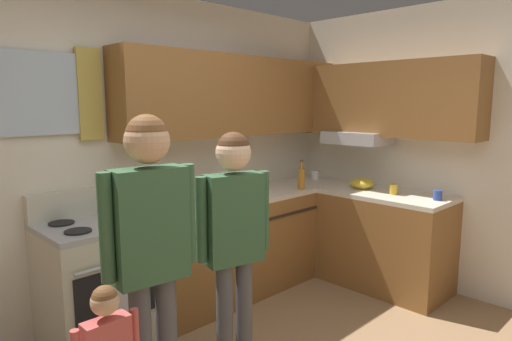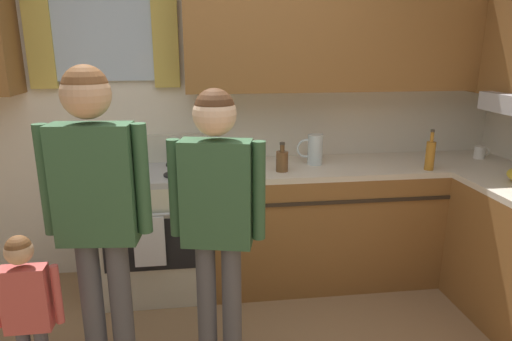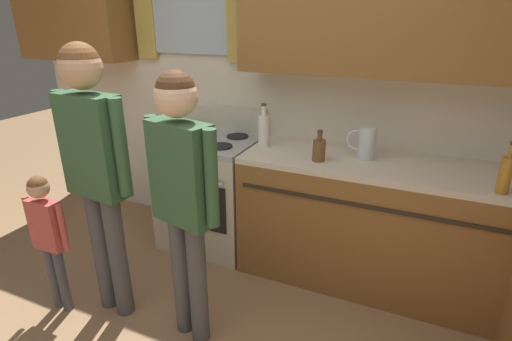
{
  "view_description": "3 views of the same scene",
  "coord_description": "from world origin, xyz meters",
  "px_view_note": "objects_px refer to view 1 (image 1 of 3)",
  "views": [
    {
      "loc": [
        -1.68,
        -1.36,
        1.72
      ],
      "look_at": [
        0.35,
        0.72,
        1.28
      ],
      "focal_mm": 31.11,
      "sensor_mm": 36.0,
      "label": 1
    },
    {
      "loc": [
        -0.06,
        -1.55,
        1.75
      ],
      "look_at": [
        0.27,
        0.94,
        1.05
      ],
      "focal_mm": 31.64,
      "sensor_mm": 36.0,
      "label": 2
    },
    {
      "loc": [
        1.13,
        -0.98,
        1.78
      ],
      "look_at": [
        0.35,
        0.77,
        1.03
      ],
      "focal_mm": 27.69,
      "sensor_mm": 36.0,
      "label": 3
    }
  ],
  "objects_px": {
    "bottle_oil_amber": "(301,178)",
    "adult_holding_child": "(150,237)",
    "stove_oven": "(99,282)",
    "mug_cobalt_blue": "(438,195)",
    "bottle_milk_white": "(153,196)",
    "adult_in_plaid": "(234,228)",
    "bottle_squat_brown": "(210,196)",
    "water_pitcher": "(223,185)",
    "mixing_bowl": "(362,184)",
    "mug_ceramic_white": "(316,175)",
    "mug_mustard_yellow": "(394,189)"
  },
  "relations": [
    {
      "from": "mixing_bowl",
      "to": "mug_cobalt_blue",
      "type": "bearing_deg",
      "value": -89.39
    },
    {
      "from": "stove_oven",
      "to": "adult_holding_child",
      "type": "height_order",
      "value": "adult_holding_child"
    },
    {
      "from": "stove_oven",
      "to": "adult_holding_child",
      "type": "distance_m",
      "value": 1.15
    },
    {
      "from": "bottle_squat_brown",
      "to": "adult_holding_child",
      "type": "height_order",
      "value": "adult_holding_child"
    },
    {
      "from": "bottle_squat_brown",
      "to": "water_pitcher",
      "type": "bearing_deg",
      "value": 30.98
    },
    {
      "from": "bottle_milk_white",
      "to": "adult_holding_child",
      "type": "height_order",
      "value": "adult_holding_child"
    },
    {
      "from": "bottle_oil_amber",
      "to": "mixing_bowl",
      "type": "relative_size",
      "value": 1.2
    },
    {
      "from": "stove_oven",
      "to": "bottle_squat_brown",
      "type": "distance_m",
      "value": 1.05
    },
    {
      "from": "bottle_oil_amber",
      "to": "mug_ceramic_white",
      "type": "xyz_separation_m",
      "value": [
        0.55,
        0.26,
        -0.06
      ]
    },
    {
      "from": "bottle_milk_white",
      "to": "adult_in_plaid",
      "type": "relative_size",
      "value": 0.2
    },
    {
      "from": "mug_cobalt_blue",
      "to": "adult_holding_child",
      "type": "bearing_deg",
      "value": 171.82
    },
    {
      "from": "water_pitcher",
      "to": "mug_cobalt_blue",
      "type": "bearing_deg",
      "value": -48.25
    },
    {
      "from": "mug_ceramic_white",
      "to": "adult_in_plaid",
      "type": "distance_m",
      "value": 2.3
    },
    {
      "from": "bottle_milk_white",
      "to": "mug_ceramic_white",
      "type": "height_order",
      "value": "bottle_milk_white"
    },
    {
      "from": "stove_oven",
      "to": "adult_holding_child",
      "type": "bearing_deg",
      "value": -99.11
    },
    {
      "from": "bottle_milk_white",
      "to": "mixing_bowl",
      "type": "xyz_separation_m",
      "value": [
        1.94,
        -0.61,
        -0.07
      ]
    },
    {
      "from": "stove_oven",
      "to": "mug_cobalt_blue",
      "type": "bearing_deg",
      "value": -29.34
    },
    {
      "from": "stove_oven",
      "to": "water_pitcher",
      "type": "xyz_separation_m",
      "value": [
        1.17,
        0.03,
        0.54
      ]
    },
    {
      "from": "adult_in_plaid",
      "to": "water_pitcher",
      "type": "bearing_deg",
      "value": 52.75
    },
    {
      "from": "bottle_oil_amber",
      "to": "water_pitcher",
      "type": "relative_size",
      "value": 1.3
    },
    {
      "from": "mug_cobalt_blue",
      "to": "bottle_squat_brown",
      "type": "bearing_deg",
      "value": 140.92
    },
    {
      "from": "water_pitcher",
      "to": "adult_holding_child",
      "type": "distance_m",
      "value": 1.67
    },
    {
      "from": "mixing_bowl",
      "to": "bottle_squat_brown",
      "type": "bearing_deg",
      "value": 162.17
    },
    {
      "from": "mug_ceramic_white",
      "to": "bottle_milk_white",
      "type": "bearing_deg",
      "value": -179.26
    },
    {
      "from": "stove_oven",
      "to": "adult_in_plaid",
      "type": "height_order",
      "value": "adult_in_plaid"
    },
    {
      "from": "mixing_bowl",
      "to": "adult_in_plaid",
      "type": "height_order",
      "value": "adult_in_plaid"
    },
    {
      "from": "mug_mustard_yellow",
      "to": "water_pitcher",
      "type": "bearing_deg",
      "value": 140.12
    },
    {
      "from": "mug_cobalt_blue",
      "to": "adult_in_plaid",
      "type": "xyz_separation_m",
      "value": [
        -1.99,
        0.38,
        0.03
      ]
    },
    {
      "from": "mug_mustard_yellow",
      "to": "mug_cobalt_blue",
      "type": "relative_size",
      "value": 1.05
    },
    {
      "from": "bottle_squat_brown",
      "to": "mug_ceramic_white",
      "type": "bearing_deg",
      "value": 5.79
    },
    {
      "from": "bottle_squat_brown",
      "to": "water_pitcher",
      "type": "distance_m",
      "value": 0.31
    },
    {
      "from": "mug_ceramic_white",
      "to": "mug_mustard_yellow",
      "type": "bearing_deg",
      "value": -97.33
    },
    {
      "from": "water_pitcher",
      "to": "adult_in_plaid",
      "type": "bearing_deg",
      "value": -127.25
    },
    {
      "from": "adult_holding_child",
      "to": "adult_in_plaid",
      "type": "distance_m",
      "value": 0.58
    },
    {
      "from": "bottle_squat_brown",
      "to": "water_pitcher",
      "type": "relative_size",
      "value": 0.93
    },
    {
      "from": "bottle_squat_brown",
      "to": "mug_cobalt_blue",
      "type": "bearing_deg",
      "value": -39.08
    },
    {
      "from": "adult_in_plaid",
      "to": "mixing_bowl",
      "type": "bearing_deg",
      "value": 10.25
    },
    {
      "from": "bottle_oil_amber",
      "to": "adult_holding_child",
      "type": "bearing_deg",
      "value": -160.27
    },
    {
      "from": "adult_in_plaid",
      "to": "mug_ceramic_white",
      "type": "bearing_deg",
      "value": 25.68
    },
    {
      "from": "bottle_squat_brown",
      "to": "mug_cobalt_blue",
      "type": "relative_size",
      "value": 1.79
    },
    {
      "from": "bottle_squat_brown",
      "to": "adult_in_plaid",
      "type": "xyz_separation_m",
      "value": [
        -0.49,
        -0.84,
        0.0
      ]
    },
    {
      "from": "mixing_bowl",
      "to": "bottle_oil_amber",
      "type": "bearing_deg",
      "value": 140.11
    },
    {
      "from": "bottle_squat_brown",
      "to": "mixing_bowl",
      "type": "xyz_separation_m",
      "value": [
        1.49,
        -0.48,
        -0.03
      ]
    },
    {
      "from": "mug_ceramic_white",
      "to": "mug_cobalt_blue",
      "type": "distance_m",
      "value": 1.38
    },
    {
      "from": "bottle_milk_white",
      "to": "water_pitcher",
      "type": "height_order",
      "value": "bottle_milk_white"
    },
    {
      "from": "mug_ceramic_white",
      "to": "adult_in_plaid",
      "type": "xyz_separation_m",
      "value": [
        -2.07,
        -1.0,
        0.03
      ]
    },
    {
      "from": "water_pitcher",
      "to": "adult_in_plaid",
      "type": "xyz_separation_m",
      "value": [
        -0.76,
        -1.0,
        -0.03
      ]
    },
    {
      "from": "stove_oven",
      "to": "bottle_squat_brown",
      "type": "bearing_deg",
      "value": -8.47
    },
    {
      "from": "bottle_milk_white",
      "to": "adult_in_plaid",
      "type": "bearing_deg",
      "value": -92.5
    },
    {
      "from": "water_pitcher",
      "to": "mixing_bowl",
      "type": "xyz_separation_m",
      "value": [
        1.22,
        -0.64,
        -0.06
      ]
    }
  ]
}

